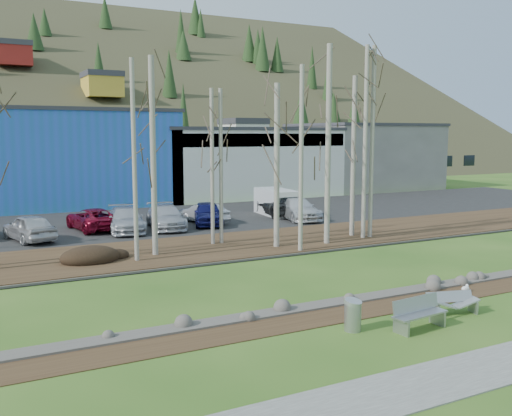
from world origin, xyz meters
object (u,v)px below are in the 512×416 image
litter_bin (353,316)px  car_3 (166,217)px  bench_intact (419,314)px  car_5 (203,213)px  car_6 (280,204)px  car_2 (93,219)px  car_7 (297,209)px  car_0 (29,227)px  bench_damaged (453,303)px  seagull (466,288)px  van_white (277,202)px  car_8 (126,220)px  car_4 (208,213)px

litter_bin → car_3: 20.84m
litter_bin → bench_intact: bearing=-23.0°
car_5 → car_6: size_ratio=0.70×
car_2 → car_7: (13.82, -2.08, 0.08)m
bench_intact → car_0: car_0 is taller
bench_damaged → car_5: size_ratio=0.45×
seagull → car_5: size_ratio=0.11×
bench_intact → car_2: bearing=97.7°
car_2 → car_3: car_3 is taller
seagull → car_0: bearing=104.6°
bench_intact → van_white: van_white is taller
car_5 → van_white: bearing=168.2°
bench_intact → bench_damaged: bearing=10.7°
car_0 → car_8: car_0 is taller
litter_bin → car_2: bearing=98.8°
seagull → car_7: size_ratio=0.08×
van_white → seagull: bearing=-94.5°
seagull → car_2: bearing=93.5°
bench_damaged → car_6: 23.85m
car_5 → car_6: bearing=169.5°
bench_damaged → car_4: (-0.35, 21.10, 0.53)m
litter_bin → car_5: (3.83, 21.80, 0.33)m
car_5 → car_7: 6.69m
car_6 → car_7: size_ratio=1.08×
bench_damaged → seagull: bearing=49.7°
car_5 → van_white: (6.26, 0.82, 0.31)m
car_4 → car_7: 6.61m
car_6 → car_5: bearing=17.6°
car_0 → car_5: 11.39m
car_0 → van_white: (17.53, 2.40, 0.20)m
bench_damaged → bench_intact: bearing=-148.3°
car_3 → van_white: size_ratio=1.12×
car_7 → car_8: size_ratio=1.03×
litter_bin → car_4: size_ratio=0.20×
car_3 → car_7: 9.53m
car_2 → car_8: (1.70, -1.54, 0.05)m
litter_bin → car_8: size_ratio=0.18×
car_6 → van_white: van_white is taller
bench_damaged → van_white: van_white is taller
bench_intact → litter_bin: bench_intact is taller
litter_bin → car_2: 22.63m
car_4 → bench_intact: bearing=-76.9°
bench_intact → car_3: car_3 is taller
car_5 → car_6: (6.56, 1.00, 0.14)m
bench_damaged → seagull: 2.97m
car_2 → van_white: bearing=173.3°
bench_damaged → car_8: bearing=121.1°
car_4 → van_white: (6.33, 1.73, 0.19)m
bench_damaged → car_3: size_ratio=0.35×
bench_damaged → van_white: bearing=90.8°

